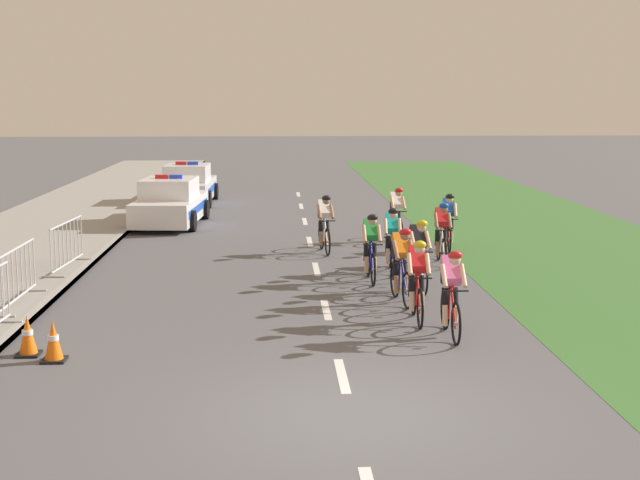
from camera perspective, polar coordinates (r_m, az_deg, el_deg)
The scene contains 21 objects.
ground_plane at distance 11.45m, azimuth 2.02°, elevation -11.13°, with size 160.00×160.00×0.00m, color #56565B.
sidewalk_slab at distance 25.91m, azimuth -18.12°, elevation 0.07°, with size 4.93×60.00×0.12m, color gray.
kerb_edge at distance 25.39m, azimuth -12.92°, elevation 0.13°, with size 0.16×60.00×0.13m, color #9E9E99.
grass_verge at distance 26.21m, azimuth 14.54°, elevation 0.21°, with size 7.00×60.00×0.01m, color #3D7033.
lane_markings_centre at distance 22.60m, azimuth -0.48°, elevation -0.90°, with size 0.14×29.60×0.01m.
cyclist_lead at distance 14.82m, azimuth 8.48°, elevation -3.32°, with size 0.42×1.72×1.56m.
cyclist_second at distance 15.75m, azimuth 6.31°, elevation -2.53°, with size 0.42×1.72×1.56m.
cyclist_third at distance 17.16m, azimuth 5.29°, elevation -1.54°, with size 0.45×1.72×1.56m.
cyclist_fourth at distance 18.29m, azimuth 6.37°, elevation -0.89°, with size 0.44×1.72×1.56m.
cyclist_fifth at distance 19.12m, azimuth 3.31°, elevation -0.40°, with size 0.42×1.72×1.56m.
cyclist_sixth at distance 21.28m, azimuth 7.87°, elevation 0.51°, with size 0.43×1.72×1.56m.
cyclist_seventh at distance 20.18m, azimuth 4.68°, elevation 0.09°, with size 0.43×1.72×1.56m.
cyclist_eighth at distance 23.26m, azimuth 8.30°, elevation 1.24°, with size 0.45×1.72×1.56m.
cyclist_ninth at distance 24.60m, azimuth 4.97°, elevation 1.74°, with size 0.44×1.72×1.56m.
cyclist_tenth at distance 22.67m, azimuth 0.30°, elevation 1.13°, with size 0.45×1.72×1.56m.
police_car_nearest at distance 28.02m, azimuth -9.66°, elevation 2.34°, with size 2.22×4.51×1.59m.
police_car_second at distance 33.61m, azimuth -8.54°, elevation 3.50°, with size 2.09×4.44×1.59m.
crowd_barrier_middle at distance 17.56m, azimuth -18.99°, elevation -2.23°, with size 0.52×2.32×1.07m.
crowd_barrier_rear at distance 20.83m, azimuth -16.03°, elevation -0.34°, with size 0.65×2.32×1.07m.
traffic_cone_near at distance 14.51m, azimuth -18.37°, elevation -5.91°, with size 0.36×0.36×0.64m.
traffic_cone_mid at distance 14.08m, azimuth -16.85°, elevation -6.29°, with size 0.36×0.36×0.64m.
Camera 1 is at (-0.94, -10.69, 3.98)m, focal length 49.51 mm.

